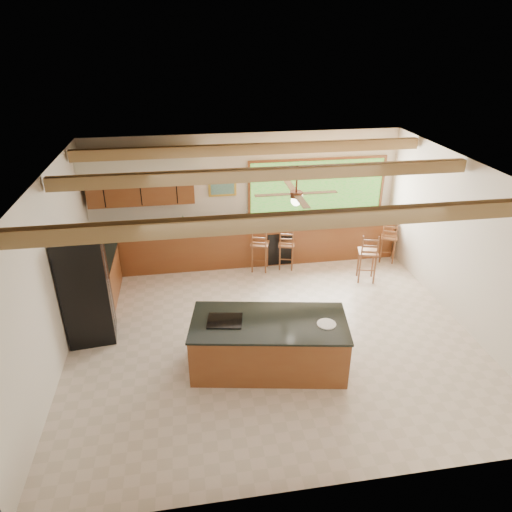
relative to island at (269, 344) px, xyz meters
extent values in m
plane|color=beige|center=(0.22, 0.91, -0.44)|extent=(7.20, 7.20, 0.00)
cube|color=beige|center=(0.22, 4.16, 1.06)|extent=(7.20, 0.04, 3.00)
cube|color=beige|center=(0.22, -2.34, 1.06)|extent=(7.20, 0.04, 3.00)
cube|color=beige|center=(-3.38, 0.91, 1.06)|extent=(0.04, 6.50, 3.00)
cube|color=beige|center=(3.82, 0.91, 1.06)|extent=(0.04, 6.50, 3.00)
cube|color=#A67A53|center=(0.22, 0.91, 2.56)|extent=(7.20, 6.50, 0.04)
cube|color=olive|center=(0.22, -0.69, 2.42)|extent=(7.10, 0.15, 0.22)
cube|color=olive|center=(0.22, 1.41, 2.42)|extent=(7.10, 0.15, 0.22)
cube|color=olive|center=(0.22, 3.21, 2.42)|extent=(7.10, 0.15, 0.22)
cube|color=brown|center=(-2.13, 3.97, 1.46)|extent=(2.30, 0.35, 0.70)
cube|color=beige|center=(-2.13, 3.90, 2.06)|extent=(2.60, 0.50, 0.48)
cylinder|color=#FFEABF|center=(-2.83, 3.90, 1.83)|extent=(0.10, 0.10, 0.01)
cylinder|color=#FFEABF|center=(-1.43, 3.90, 1.83)|extent=(0.10, 0.10, 0.01)
cube|color=#6DAC3D|center=(1.92, 4.13, 1.23)|extent=(3.20, 0.04, 1.30)
cube|color=gold|center=(-0.33, 4.13, 1.41)|extent=(0.64, 0.03, 0.54)
cube|color=#467F5C|center=(-0.33, 4.11, 1.41)|extent=(0.54, 0.01, 0.44)
cube|color=brown|center=(0.22, 3.82, 0.00)|extent=(7.00, 0.65, 0.88)
cube|color=black|center=(0.22, 3.82, 0.46)|extent=(7.04, 0.69, 0.04)
cube|color=brown|center=(-3.04, 2.26, 0.00)|extent=(0.65, 2.35, 0.88)
cube|color=black|center=(-3.04, 2.26, 0.46)|extent=(0.69, 2.39, 0.04)
cube|color=black|center=(0.92, 3.49, -0.02)|extent=(0.60, 0.02, 0.78)
cube|color=silver|center=(0.22, 3.82, 0.47)|extent=(0.50, 0.38, 0.03)
cylinder|color=silver|center=(0.22, 4.02, 0.63)|extent=(0.03, 0.03, 0.30)
cylinder|color=silver|center=(0.22, 3.92, 0.76)|extent=(0.03, 0.20, 0.03)
cylinder|color=white|center=(-2.24, 3.73, 0.64)|extent=(0.13, 0.13, 0.31)
cylinder|color=#1C4720|center=(-2.47, 3.93, 0.58)|extent=(0.05, 0.05, 0.19)
cylinder|color=#1C4720|center=(-2.36, 3.86, 0.58)|extent=(0.06, 0.06, 0.20)
cube|color=black|center=(3.09, 3.83, 0.53)|extent=(0.21, 0.17, 0.09)
cube|color=brown|center=(0.00, 0.00, -0.02)|extent=(2.62, 1.54, 0.83)
cube|color=black|center=(0.00, 0.00, 0.41)|extent=(2.66, 1.59, 0.04)
cube|color=black|center=(-0.69, 0.12, 0.44)|extent=(0.62, 0.52, 0.02)
cylinder|color=white|center=(0.88, -0.22, 0.44)|extent=(0.30, 0.30, 0.02)
cube|color=black|center=(-3.00, 1.31, 0.56)|extent=(0.85, 0.83, 2.00)
cube|color=silver|center=(-2.61, 1.31, 0.56)|extent=(0.03, 0.06, 1.84)
cube|color=brown|center=(0.42, 3.36, 0.23)|extent=(0.49, 0.49, 0.04)
cylinder|color=brown|center=(0.26, 3.20, -0.11)|extent=(0.04, 0.04, 0.65)
cylinder|color=brown|center=(0.57, 3.20, -0.11)|extent=(0.04, 0.04, 0.65)
cylinder|color=brown|center=(0.26, 3.51, -0.11)|extent=(0.04, 0.04, 0.65)
cylinder|color=brown|center=(0.57, 3.51, -0.11)|extent=(0.04, 0.04, 0.65)
cube|color=brown|center=(1.04, 3.36, 0.17)|extent=(0.44, 0.44, 0.04)
cylinder|color=brown|center=(0.90, 3.21, -0.14)|extent=(0.03, 0.03, 0.59)
cylinder|color=brown|center=(1.18, 3.21, -0.14)|extent=(0.03, 0.03, 0.59)
cylinder|color=brown|center=(0.90, 3.50, -0.14)|extent=(0.03, 0.03, 0.59)
cylinder|color=brown|center=(1.18, 3.50, -0.14)|extent=(0.03, 0.03, 0.59)
cube|color=brown|center=(2.66, 2.51, 0.25)|extent=(0.50, 0.50, 0.04)
cylinder|color=brown|center=(2.50, 2.34, -0.10)|extent=(0.04, 0.04, 0.67)
cylinder|color=brown|center=(2.83, 2.34, -0.10)|extent=(0.04, 0.04, 0.67)
cylinder|color=brown|center=(2.50, 2.67, -0.10)|extent=(0.04, 0.04, 0.67)
cylinder|color=brown|center=(2.83, 2.67, -0.10)|extent=(0.04, 0.04, 0.67)
cube|color=brown|center=(3.52, 3.33, 0.19)|extent=(0.49, 0.49, 0.04)
cylinder|color=brown|center=(3.37, 3.18, -0.13)|extent=(0.04, 0.04, 0.61)
cylinder|color=brown|center=(3.67, 3.18, -0.13)|extent=(0.04, 0.04, 0.61)
cylinder|color=brown|center=(3.37, 3.47, -0.13)|extent=(0.04, 0.04, 0.61)
cylinder|color=brown|center=(3.67, 3.47, -0.13)|extent=(0.04, 0.04, 0.61)
camera|label=1|loc=(-1.16, -5.91, 4.60)|focal=32.00mm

